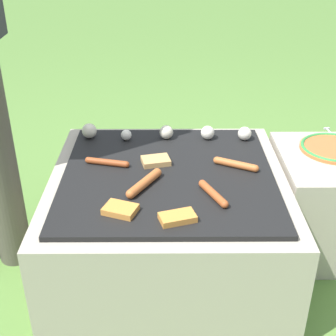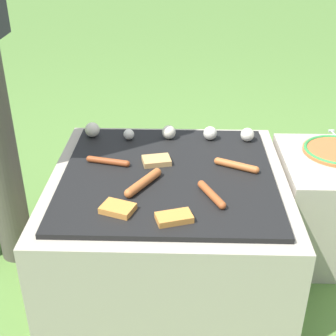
{
  "view_description": "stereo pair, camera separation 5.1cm",
  "coord_description": "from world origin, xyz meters",
  "views": [
    {
      "loc": [
        -0.01,
        -1.44,
        1.22
      ],
      "look_at": [
        0.0,
        0.0,
        0.43
      ],
      "focal_mm": 50.0,
      "sensor_mm": 36.0,
      "label": 1
    },
    {
      "loc": [
        0.04,
        -1.44,
        1.22
      ],
      "look_at": [
        0.0,
        0.0,
        0.43
      ],
      "focal_mm": 50.0,
      "sensor_mm": 36.0,
      "label": 2
    }
  ],
  "objects": [
    {
      "name": "mushroom_row",
      "position": [
        -0.01,
        0.28,
        0.44
      ],
      "size": [
        0.68,
        0.08,
        0.06
      ],
      "color": "beige",
      "rests_on": "grill"
    },
    {
      "name": "side_ledge",
      "position": [
        0.64,
        0.12,
        0.2
      ],
      "size": [
        0.43,
        0.45,
        0.41
      ],
      "color": "#A89E8C",
      "rests_on": "ground_plane"
    },
    {
      "name": "plate_colorful",
      "position": [
        0.64,
        0.18,
        0.42
      ],
      "size": [
        0.26,
        0.26,
        0.02
      ],
      "color": "orange",
      "rests_on": "side_ledge"
    },
    {
      "name": "sausage_front_center",
      "position": [
        0.24,
        0.04,
        0.42
      ],
      "size": [
        0.16,
        0.09,
        0.03
      ],
      "color": "#B7602D",
      "rests_on": "grill"
    },
    {
      "name": "sausage_back_left",
      "position": [
        -0.08,
        -0.09,
        0.42
      ],
      "size": [
        0.11,
        0.17,
        0.03
      ],
      "color": "#B7602D",
      "rests_on": "grill"
    },
    {
      "name": "ground_plane",
      "position": [
        0.0,
        0.0,
        0.0
      ],
      "size": [
        14.0,
        14.0,
        0.0
      ],
      "primitive_type": "plane",
      "color": "#567F38"
    },
    {
      "name": "bread_slice_center",
      "position": [
        -0.15,
        -0.24,
        0.42
      ],
      "size": [
        0.12,
        0.1,
        0.02
      ],
      "color": "#D18438",
      "rests_on": "grill"
    },
    {
      "name": "fork_utensil",
      "position": [
        0.68,
        0.29,
        0.41
      ],
      "size": [
        0.03,
        0.19,
        0.01
      ],
      "color": "silver",
      "rests_on": "side_ledge"
    },
    {
      "name": "bread_slice_left",
      "position": [
        0.03,
        -0.29,
        0.42
      ],
      "size": [
        0.12,
        0.09,
        0.02
      ],
      "color": "#D18438",
      "rests_on": "grill"
    },
    {
      "name": "sausage_mid_left",
      "position": [
        0.14,
        -0.16,
        0.42
      ],
      "size": [
        0.09,
        0.15,
        0.03
      ],
      "color": "#A34C23",
      "rests_on": "grill"
    },
    {
      "name": "grill",
      "position": [
        0.0,
        0.0,
        0.2
      ],
      "size": [
        0.84,
        0.84,
        0.41
      ],
      "color": "#A89E8C",
      "rests_on": "ground_plane"
    },
    {
      "name": "bread_slice_right",
      "position": [
        -0.04,
        0.07,
        0.42
      ],
      "size": [
        0.11,
        0.09,
        0.02
      ],
      "color": "tan",
      "rests_on": "grill"
    },
    {
      "name": "sausage_back_right",
      "position": [
        -0.22,
        0.06,
        0.42
      ],
      "size": [
        0.17,
        0.06,
        0.02
      ],
      "color": "#93421E",
      "rests_on": "grill"
    }
  ]
}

